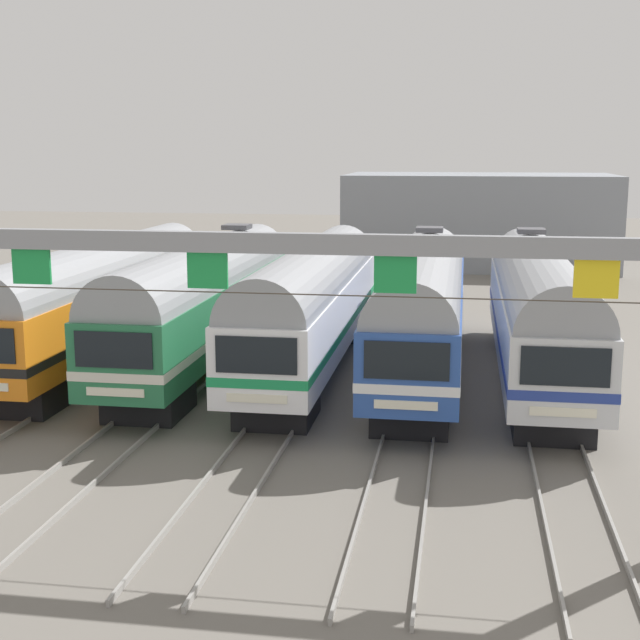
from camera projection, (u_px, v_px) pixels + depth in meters
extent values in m
plane|color=slate|center=(312.00, 371.00, 33.69)|extent=(160.00, 160.00, 0.00)
cube|color=gray|center=(209.00, 293.00, 51.55)|extent=(0.07, 70.00, 0.15)
cube|color=gray|center=(233.00, 293.00, 51.33)|extent=(0.07, 70.00, 0.15)
cube|color=gray|center=(278.00, 295.00, 50.91)|extent=(0.07, 70.00, 0.15)
cube|color=gray|center=(303.00, 295.00, 50.69)|extent=(0.07, 70.00, 0.15)
cube|color=gray|center=(350.00, 296.00, 50.27)|extent=(0.07, 70.00, 0.15)
cube|color=gray|center=(375.00, 297.00, 50.05)|extent=(0.07, 70.00, 0.15)
cube|color=gray|center=(423.00, 298.00, 49.63)|extent=(0.07, 70.00, 0.15)
cube|color=gray|center=(449.00, 299.00, 49.41)|extent=(0.07, 70.00, 0.15)
cube|color=gray|center=(499.00, 300.00, 48.99)|extent=(0.07, 70.00, 0.15)
cube|color=gray|center=(525.00, 301.00, 48.77)|extent=(0.07, 70.00, 0.15)
cube|color=orange|center=(102.00, 307.00, 34.55)|extent=(2.85, 18.00, 2.35)
cube|color=black|center=(103.00, 316.00, 34.61)|extent=(2.88, 18.02, 0.28)
cylinder|color=gray|center=(101.00, 277.00, 34.33)|extent=(2.74, 17.64, 2.74)
cube|color=black|center=(27.00, 393.00, 28.76)|extent=(2.28, 2.60, 1.05)
cube|color=black|center=(158.00, 320.00, 40.98)|extent=(2.28, 2.60, 1.05)
cube|color=#236B42|center=(205.00, 310.00, 33.91)|extent=(2.85, 18.00, 2.35)
cube|color=silver|center=(205.00, 319.00, 33.98)|extent=(2.88, 18.02, 0.28)
cylinder|color=gray|center=(204.00, 279.00, 33.69)|extent=(2.74, 17.64, 2.74)
cube|color=black|center=(113.00, 350.00, 25.08)|extent=(2.28, 0.06, 1.03)
cube|color=silver|center=(115.00, 392.00, 25.31)|extent=(1.71, 0.05, 0.24)
cube|color=black|center=(149.00, 399.00, 28.12)|extent=(2.28, 2.60, 1.05)
cube|color=black|center=(246.00, 323.00, 40.34)|extent=(2.28, 2.60, 1.05)
cube|color=#4C4C51|center=(237.00, 227.00, 38.28)|extent=(1.10, 1.10, 0.20)
cube|color=white|center=(312.00, 313.00, 33.27)|extent=(2.85, 18.00, 2.35)
cube|color=#198C4C|center=(312.00, 322.00, 33.34)|extent=(2.88, 18.02, 0.28)
cylinder|color=gray|center=(312.00, 282.00, 33.05)|extent=(2.74, 17.64, 2.74)
cube|color=black|center=(256.00, 355.00, 24.44)|extent=(2.28, 0.06, 1.03)
cube|color=silver|center=(257.00, 399.00, 24.67)|extent=(1.71, 0.05, 0.24)
cube|color=black|center=(277.00, 404.00, 27.48)|extent=(2.28, 2.60, 1.05)
cube|color=black|center=(336.00, 326.00, 39.70)|extent=(2.28, 2.60, 1.05)
cube|color=#284C9E|center=(422.00, 316.00, 32.63)|extent=(2.85, 18.00, 2.35)
cube|color=white|center=(422.00, 326.00, 32.70)|extent=(2.88, 18.02, 0.28)
cylinder|color=gray|center=(423.00, 285.00, 32.41)|extent=(2.74, 17.64, 2.74)
cube|color=black|center=(407.00, 361.00, 23.80)|extent=(2.28, 0.06, 1.03)
cube|color=silver|center=(406.00, 405.00, 24.03)|extent=(1.71, 0.05, 0.24)
cube|color=black|center=(411.00, 410.00, 26.84)|extent=(2.28, 2.60, 1.05)
cube|color=black|center=(429.00, 328.00, 39.06)|extent=(2.28, 2.60, 1.05)
cube|color=#4C4C51|center=(430.00, 229.00, 37.01)|extent=(1.10, 1.10, 0.20)
cube|color=silver|center=(538.00, 320.00, 31.99)|extent=(2.85, 18.00, 2.35)
cube|color=navy|center=(537.00, 329.00, 32.06)|extent=(2.88, 18.02, 0.28)
cylinder|color=gray|center=(539.00, 287.00, 31.77)|extent=(2.74, 17.64, 2.74)
cube|color=black|center=(565.00, 367.00, 23.16)|extent=(2.28, 0.06, 1.03)
cube|color=silver|center=(563.00, 412.00, 23.39)|extent=(1.71, 0.05, 0.24)
cube|color=black|center=(552.00, 417.00, 26.21)|extent=(2.28, 2.60, 1.05)
cube|color=black|center=(525.00, 331.00, 38.42)|extent=(2.28, 2.60, 1.05)
cube|color=#4C4C51|center=(531.00, 231.00, 36.37)|extent=(1.10, 1.10, 0.20)
cube|color=gray|center=(207.00, 242.00, 19.42)|extent=(21.18, 0.32, 0.44)
cube|color=#198C3F|center=(32.00, 266.00, 20.18)|extent=(0.90, 0.08, 0.80)
cube|color=#198C3F|center=(208.00, 270.00, 19.54)|extent=(0.90, 0.08, 0.80)
cube|color=#198C3F|center=(395.00, 274.00, 18.90)|extent=(0.90, 0.08, 0.80)
cube|color=yellow|center=(596.00, 279.00, 18.26)|extent=(0.90, 0.08, 0.80)
cylinder|color=#3F382D|center=(208.00, 292.00, 19.63)|extent=(21.18, 0.03, 0.03)
cube|color=gray|center=(478.00, 220.00, 63.70)|extent=(18.51, 10.00, 6.45)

